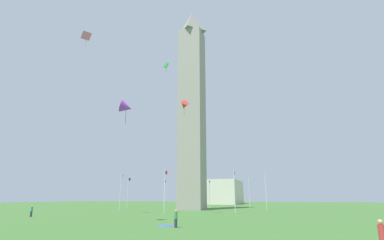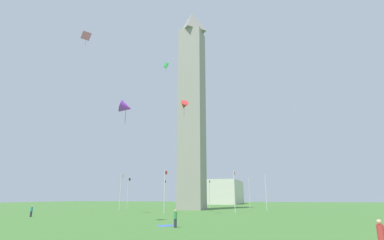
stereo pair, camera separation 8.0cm
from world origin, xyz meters
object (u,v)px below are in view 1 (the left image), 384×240
at_px(flagpole_n, 209,192).
at_px(distant_building, 225,192).
at_px(kite_green_box, 166,65).
at_px(kite_purple_delta, 126,107).
at_px(flagpole_w, 266,191).
at_px(person_red_shirt, 383,238).
at_px(kite_pink_diamond, 86,36).
at_px(flagpole_nw, 249,192).
at_px(person_teal_shirt, 31,211).
at_px(flagpole_ne, 164,192).
at_px(picnic_blanket_near_first_person, 167,226).
at_px(flagpole_s, 165,189).
at_px(obelisk_monument, 192,103).
at_px(flagpole_e, 128,191).
at_px(flagpole_sw, 235,189).
at_px(flagpole_se, 121,190).
at_px(person_green_shirt, 176,219).
at_px(kite_red_delta, 184,105).

height_order(flagpole_n, distant_building, distant_building).
height_order(kite_green_box, kite_purple_delta, kite_green_box).
distance_m(flagpole_w, distant_building, 67.11).
xyz_separation_m(person_red_shirt, kite_pink_diamond, (21.22, 35.54, 29.22)).
bearing_deg(flagpole_nw, distant_building, 17.33).
height_order(flagpole_nw, distant_building, distant_building).
bearing_deg(kite_purple_delta, distant_building, 4.18).
bearing_deg(person_teal_shirt, flagpole_ne, 18.43).
relative_size(flagpole_w, kite_purple_delta, 2.58).
bearing_deg(flagpole_ne, kite_purple_delta, -163.03).
xyz_separation_m(flagpole_w, picnic_blanket_near_first_person, (-38.25, 7.73, -4.22)).
distance_m(person_red_shirt, picnic_blanket_near_first_person, 20.14).
relative_size(kite_pink_diamond, distant_building, 0.10).
height_order(flagpole_w, distant_building, distant_building).
xyz_separation_m(person_teal_shirt, kite_purple_delta, (-6.15, -18.36, 12.55)).
distance_m(person_red_shirt, person_teal_shirt, 44.69).
xyz_separation_m(flagpole_ne, flagpole_s, (-28.75, -11.91, 0.00)).
relative_size(obelisk_monument, flagpole_nw, 6.76).
bearing_deg(flagpole_e, flagpole_s, -135.00).
xyz_separation_m(flagpole_e, flagpole_sw, (-11.91, -28.75, 0.00)).
bearing_deg(flagpole_sw, flagpole_se, 90.00).
height_order(kite_green_box, distant_building, kite_green_box).
bearing_deg(kite_purple_delta, picnic_blanket_near_first_person, -98.29).
distance_m(flagpole_sw, person_green_shirt, 28.10).
height_order(kite_purple_delta, kite_red_delta, kite_red_delta).
distance_m(obelisk_monument, kite_pink_diamond, 31.20).
bearing_deg(flagpole_sw, flagpole_w, -22.50).
xyz_separation_m(flagpole_nw, person_red_shirt, (-62.32, -13.23, -3.35)).
bearing_deg(flagpole_w, obelisk_monument, 90.21).
distance_m(obelisk_monument, flagpole_sw, 27.47).
relative_size(person_green_shirt, person_red_shirt, 0.94).
relative_size(flagpole_n, kite_green_box, 3.59).
distance_m(kite_purple_delta, kite_red_delta, 17.81).
bearing_deg(flagpole_se, person_red_shirt, -136.11).
bearing_deg(person_green_shirt, flagpole_sw, -21.96).
xyz_separation_m(flagpole_sw, person_teal_shirt, (-19.33, 27.14, -3.41)).
distance_m(person_green_shirt, picnic_blanket_near_first_person, 2.27).
bearing_deg(flagpole_s, flagpole_n, -0.00).
bearing_deg(kite_red_delta, kite_green_box, 58.13).
bearing_deg(flagpole_sw, kite_pink_diamond, 127.77).
bearing_deg(distant_building, flagpole_ne, 171.59).
bearing_deg(person_green_shirt, kite_red_delta, -2.63).
bearing_deg(kite_green_box, kite_pink_diamond, 138.82).
bearing_deg(flagpole_s, obelisk_monument, -0.00).
distance_m(obelisk_monument, flagpole_se, 27.47).
bearing_deg(flagpole_ne, kite_green_box, -158.02).
distance_m(flagpole_e, kite_green_box, 34.22).
height_order(flagpole_ne, flagpole_nw, same).
relative_size(flagpole_se, distant_building, 0.28).
xyz_separation_m(flagpole_w, flagpole_nw, (11.91, 4.93, 0.00)).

